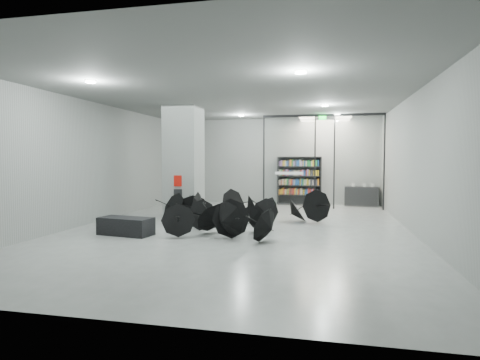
% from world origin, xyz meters
% --- Properties ---
extents(room, '(14.00, 14.02, 4.01)m').
position_xyz_m(room, '(0.00, 0.00, 2.84)').
color(room, gray).
rests_on(room, ground).
extents(column, '(1.20, 1.20, 4.00)m').
position_xyz_m(column, '(-2.50, 2.00, 2.00)').
color(column, slate).
rests_on(column, ground).
extents(fire_cabinet, '(0.28, 0.04, 0.38)m').
position_xyz_m(fire_cabinet, '(-2.50, 1.38, 1.35)').
color(fire_cabinet, '#A50A07').
rests_on(fire_cabinet, column).
extents(info_panel, '(0.30, 0.03, 0.42)m').
position_xyz_m(info_panel, '(-2.50, 1.38, 0.85)').
color(info_panel, black).
rests_on(info_panel, column).
extents(exit_sign, '(0.30, 0.06, 0.15)m').
position_xyz_m(exit_sign, '(2.40, 5.30, 3.82)').
color(exit_sign, '#0CE533').
rests_on(exit_sign, room).
extents(glass_partition, '(5.06, 0.08, 4.00)m').
position_xyz_m(glass_partition, '(2.39, 5.50, 2.18)').
color(glass_partition, silver).
rests_on(glass_partition, ground).
extents(bench, '(1.60, 0.87, 0.49)m').
position_xyz_m(bench, '(-2.89, -1.60, 0.24)').
color(bench, black).
rests_on(bench, ground).
extents(bookshelf, '(2.02, 0.40, 2.22)m').
position_xyz_m(bookshelf, '(1.37, 6.75, 1.11)').
color(bookshelf, black).
rests_on(bookshelf, ground).
extents(shop_counter, '(1.52, 0.80, 0.87)m').
position_xyz_m(shop_counter, '(4.15, 6.75, 0.44)').
color(shop_counter, black).
rests_on(shop_counter, ground).
extents(umbrella_cluster, '(5.88, 4.72, 1.26)m').
position_xyz_m(umbrella_cluster, '(-0.17, 0.14, 0.31)').
color(umbrella_cluster, black).
rests_on(umbrella_cluster, ground).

